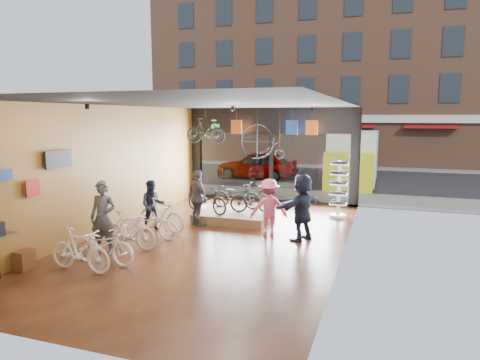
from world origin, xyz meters
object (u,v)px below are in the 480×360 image
at_px(display_platform, 234,216).
at_px(penny_farthing, 264,143).
at_px(floor_bike_1, 80,250).
at_px(customer_3, 269,208).
at_px(floor_bike_3, 129,230).
at_px(sunglasses_rack, 339,189).
at_px(display_bike_right, 236,195).
at_px(customer_0, 103,218).
at_px(customer_1, 153,205).
at_px(floor_bike_4, 149,224).
at_px(floor_bike_2, 103,244).
at_px(floor_bike_5, 161,215).
at_px(display_bike_left, 207,199).
at_px(hung_bike, 206,131).
at_px(customer_5, 302,207).
at_px(display_bike_mid, 253,199).
at_px(customer_2, 198,198).
at_px(box_truck, 352,159).
at_px(street_car, 257,165).

height_order(display_platform, penny_farthing, penny_farthing).
bearing_deg(floor_bike_1, customer_3, -34.78).
height_order(floor_bike_3, sunglasses_rack, sunglasses_rack).
relative_size(floor_bike_1, floor_bike_3, 1.00).
bearing_deg(display_bike_right, customer_0, 157.48).
relative_size(customer_0, customer_1, 1.21).
bearing_deg(floor_bike_4, floor_bike_2, 170.57).
distance_m(floor_bike_5, display_bike_left, 1.80).
bearing_deg(floor_bike_2, floor_bike_1, 170.02).
bearing_deg(floor_bike_2, hung_bike, 7.03).
bearing_deg(customer_5, hung_bike, -100.76).
distance_m(display_bike_mid, customer_0, 5.11).
distance_m(display_bike_left, customer_2, 0.63).
height_order(customer_2, penny_farthing, penny_farthing).
xyz_separation_m(customer_3, penny_farthing, (-1.14, 3.49, 1.66)).
relative_size(display_bike_left, customer_2, 0.98).
bearing_deg(customer_2, floor_bike_2, 118.11).
xyz_separation_m(floor_bike_1, display_bike_mid, (2.32, 5.64, 0.26)).
bearing_deg(sunglasses_rack, floor_bike_5, -143.74).
bearing_deg(display_bike_mid, floor_bike_3, 140.10).
height_order(floor_bike_2, customer_1, customer_1).
distance_m(display_bike_right, customer_2, 1.78).
distance_m(penny_farthing, hung_bike, 2.32).
xyz_separation_m(floor_bike_1, display_bike_left, (0.88, 5.17, 0.27)).
distance_m(box_truck, penny_farthing, 7.28).
bearing_deg(customer_5, floor_bike_3, -34.19).
bearing_deg(floor_bike_2, sunglasses_rack, -31.34).
distance_m(floor_bike_5, customer_5, 4.25).
bearing_deg(display_bike_right, hung_bike, 50.10).
bearing_deg(customer_1, customer_0, -117.56).
xyz_separation_m(display_bike_left, customer_2, (-0.05, -0.61, 0.14)).
distance_m(box_truck, display_bike_left, 9.95).
bearing_deg(penny_farthing, street_car, 108.47).
bearing_deg(display_bike_left, display_bike_right, -11.40).
relative_size(display_bike_left, sunglasses_rack, 0.90).
bearing_deg(hung_bike, penny_farthing, -87.39).
relative_size(display_bike_mid, customer_5, 0.81).
xyz_separation_m(floor_bike_1, customer_2, (0.82, 4.56, 0.41)).
height_order(box_truck, display_bike_mid, box_truck).
distance_m(customer_5, penny_farthing, 4.41).
height_order(floor_bike_5, display_bike_right, display_bike_right).
bearing_deg(customer_3, floor_bike_1, 28.19).
relative_size(display_bike_mid, display_bike_right, 0.89).
bearing_deg(floor_bike_3, hung_bike, 5.62).
relative_size(street_car, floor_bike_2, 2.49).
xyz_separation_m(box_truck, customer_0, (-5.10, -13.05, -0.40)).
distance_m(floor_bike_4, customer_0, 1.62).
xyz_separation_m(display_bike_right, hung_bike, (-1.70, 1.31, 2.17)).
height_order(street_car, display_platform, street_car).
xyz_separation_m(floor_bike_5, customer_2, (0.78, 0.97, 0.39)).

